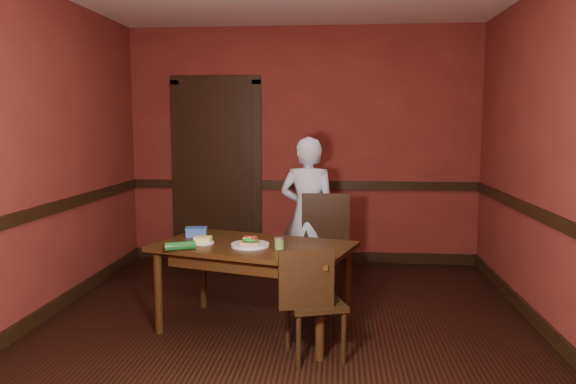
% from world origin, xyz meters
% --- Properties ---
extents(floor, '(4.00, 4.50, 0.01)m').
position_xyz_m(floor, '(0.00, 0.00, 0.00)').
color(floor, black).
rests_on(floor, ground).
extents(wall_back, '(4.00, 0.02, 2.70)m').
position_xyz_m(wall_back, '(0.00, 2.25, 1.35)').
color(wall_back, maroon).
rests_on(wall_back, ground).
extents(wall_front, '(4.00, 0.02, 2.70)m').
position_xyz_m(wall_front, '(0.00, -2.25, 1.35)').
color(wall_front, maroon).
rests_on(wall_front, ground).
extents(wall_left, '(0.02, 4.50, 2.70)m').
position_xyz_m(wall_left, '(-2.00, 0.00, 1.35)').
color(wall_left, maroon).
rests_on(wall_left, ground).
extents(wall_right, '(0.02, 4.50, 2.70)m').
position_xyz_m(wall_right, '(2.00, 0.00, 1.35)').
color(wall_right, maroon).
rests_on(wall_right, ground).
extents(dado_back, '(4.00, 0.03, 0.10)m').
position_xyz_m(dado_back, '(0.00, 2.23, 0.90)').
color(dado_back, black).
rests_on(dado_back, ground).
extents(dado_left, '(0.03, 4.50, 0.10)m').
position_xyz_m(dado_left, '(-1.99, 0.00, 0.90)').
color(dado_left, black).
rests_on(dado_left, ground).
extents(dado_right, '(0.03, 4.50, 0.10)m').
position_xyz_m(dado_right, '(1.99, 0.00, 0.90)').
color(dado_right, black).
rests_on(dado_right, ground).
extents(baseboard_back, '(4.00, 0.03, 0.12)m').
position_xyz_m(baseboard_back, '(0.00, 2.23, 0.06)').
color(baseboard_back, black).
rests_on(baseboard_back, ground).
extents(baseboard_left, '(0.03, 4.50, 0.12)m').
position_xyz_m(baseboard_left, '(-1.99, 0.00, 0.06)').
color(baseboard_left, black).
rests_on(baseboard_left, ground).
extents(baseboard_right, '(0.03, 4.50, 0.12)m').
position_xyz_m(baseboard_right, '(1.99, 0.00, 0.06)').
color(baseboard_right, black).
rests_on(baseboard_right, ground).
extents(door, '(1.05, 0.07, 2.20)m').
position_xyz_m(door, '(-1.00, 2.22, 1.09)').
color(door, black).
rests_on(door, ground).
extents(dining_table, '(1.64, 1.22, 0.69)m').
position_xyz_m(dining_table, '(-0.23, -0.01, 0.34)').
color(dining_table, black).
rests_on(dining_table, floor).
extents(chair_far, '(0.45, 0.45, 0.96)m').
position_xyz_m(chair_far, '(0.30, 0.80, 0.48)').
color(chair_far, black).
rests_on(chair_far, floor).
extents(chair_near, '(0.47, 0.47, 0.80)m').
position_xyz_m(chair_near, '(0.26, -0.47, 0.40)').
color(chair_near, black).
rests_on(chair_near, floor).
extents(person, '(0.58, 0.42, 1.48)m').
position_xyz_m(person, '(0.12, 1.12, 0.74)').
color(person, silver).
rests_on(person, floor).
extents(sandwich_plate, '(0.29, 0.29, 0.07)m').
position_xyz_m(sandwich_plate, '(-0.25, -0.08, 0.71)').
color(sandwich_plate, silver).
rests_on(sandwich_plate, dining_table).
extents(sauce_jar, '(0.07, 0.07, 0.09)m').
position_xyz_m(sauce_jar, '(-0.02, -0.16, 0.73)').
color(sauce_jar, '#597D3A').
rests_on(sauce_jar, dining_table).
extents(cheese_saucer, '(0.17, 0.17, 0.05)m').
position_xyz_m(cheese_saucer, '(-0.63, -0.01, 0.71)').
color(cheese_saucer, silver).
rests_on(cheese_saucer, dining_table).
extents(food_tub, '(0.19, 0.15, 0.07)m').
position_xyz_m(food_tub, '(-0.75, 0.25, 0.72)').
color(food_tub, blue).
rests_on(food_tub, dining_table).
extents(wrapped_veg, '(0.23, 0.15, 0.06)m').
position_xyz_m(wrapped_veg, '(-0.74, -0.26, 0.72)').
color(wrapped_veg, '#15541F').
rests_on(wrapped_veg, dining_table).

